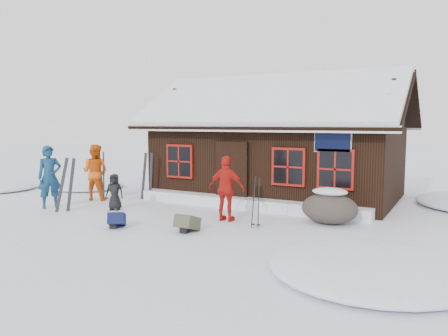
{
  "coord_description": "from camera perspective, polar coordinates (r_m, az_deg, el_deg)",
  "views": [
    {
      "loc": [
        7.3,
        -9.79,
        2.65
      ],
      "look_at": [
        1.05,
        1.64,
        1.3
      ],
      "focal_mm": 35.0,
      "sensor_mm": 36.0,
      "label": 1
    }
  ],
  "objects": [
    {
      "name": "ground",
      "position": [
        12.5,
        -7.91,
        -6.38
      ],
      "size": [
        120.0,
        120.0,
        0.0
      ],
      "primitive_type": "plane",
      "color": "white",
      "rests_on": "ground"
    },
    {
      "name": "mountain_hut",
      "position": [
        15.91,
        7.22,
        1.99
      ],
      "size": [
        8.9,
        6.09,
        4.42
      ],
      "color": "black",
      "rests_on": "ground"
    },
    {
      "name": "snow_drift",
      "position": [
        13.6,
        2.9,
        -4.58
      ],
      "size": [
        7.6,
        0.6,
        0.35
      ],
      "primitive_type": "cube",
      "color": "white",
      "rests_on": "ground"
    },
    {
      "name": "snow_mounds",
      "position": [
        13.22,
        2.77,
        -5.65
      ],
      "size": [
        20.6,
        13.2,
        0.48
      ],
      "color": "white",
      "rests_on": "ground"
    },
    {
      "name": "skier_teal",
      "position": [
        14.62,
        -21.82,
        -1.09
      ],
      "size": [
        0.77,
        0.85,
        1.95
      ],
      "primitive_type": "imported",
      "rotation": [
        0.0,
        0.0,
        1.02
      ],
      "color": "navy",
      "rests_on": "ground"
    },
    {
      "name": "skier_orange_left",
      "position": [
        15.64,
        -16.48,
        -0.53
      ],
      "size": [
        1.1,
        0.96,
        1.92
      ],
      "primitive_type": "imported",
      "rotation": [
        0.0,
        0.0,
        3.42
      ],
      "color": "orange",
      "rests_on": "ground"
    },
    {
      "name": "skier_orange_right",
      "position": [
        11.76,
        0.34,
        -2.71
      ],
      "size": [
        1.06,
        0.49,
        1.77
      ],
      "primitive_type": "imported",
      "rotation": [
        0.0,
        0.0,
        3.2
      ],
      "color": "red",
      "rests_on": "ground"
    },
    {
      "name": "skier_crouched",
      "position": [
        13.72,
        -14.11,
        -3.04
      ],
      "size": [
        0.64,
        0.55,
        1.11
      ],
      "primitive_type": "imported",
      "rotation": [
        0.0,
        0.0,
        0.43
      ],
      "color": "black",
      "rests_on": "ground"
    },
    {
      "name": "boulder",
      "position": [
        11.85,
        13.62,
        -5.02
      ],
      "size": [
        1.48,
        1.11,
        0.86
      ],
      "color": "#49413A",
      "rests_on": "ground"
    },
    {
      "name": "ski_pair_left",
      "position": [
        13.83,
        -19.9,
        -2.14
      ],
      "size": [
        0.64,
        0.34,
        1.68
      ],
      "rotation": [
        0.0,
        0.0,
        0.43
      ],
      "color": "black",
      "rests_on": "ground"
    },
    {
      "name": "ski_pair_mid",
      "position": [
        15.66,
        -15.6,
        -1.05
      ],
      "size": [
        0.5,
        0.29,
        1.72
      ],
      "rotation": [
        0.0,
        0.0,
        -0.5
      ],
      "color": "black",
      "rests_on": "ground"
    },
    {
      "name": "ski_pair_right",
      "position": [
        15.33,
        -9.98,
        -1.15
      ],
      "size": [
        0.52,
        0.15,
        1.68
      ],
      "rotation": [
        0.0,
        0.0,
        0.14
      ],
      "color": "black",
      "rests_on": "ground"
    },
    {
      "name": "ski_poles",
      "position": [
        11.07,
        4.2,
        -4.6
      ],
      "size": [
        0.24,
        0.12,
        1.34
      ],
      "color": "black",
      "rests_on": "ground"
    },
    {
      "name": "backpack_blue",
      "position": [
        11.5,
        -13.82,
        -6.85
      ],
      "size": [
        0.63,
        0.67,
        0.29
      ],
      "primitive_type": "cube",
      "rotation": [
        0.0,
        0.0,
        0.6
      ],
      "color": "#101844",
      "rests_on": "ground"
    },
    {
      "name": "backpack_olive",
      "position": [
        10.76,
        -4.8,
        -7.5
      ],
      "size": [
        0.46,
        0.6,
        0.32
      ],
      "primitive_type": "cube",
      "rotation": [
        0.0,
        0.0,
        0.04
      ],
      "color": "#484B35",
      "rests_on": "ground"
    }
  ]
}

